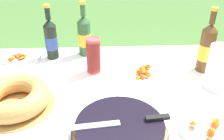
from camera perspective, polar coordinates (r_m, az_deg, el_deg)
name	(u,v)px	position (r m, az deg, el deg)	size (l,w,h in m)	color
garden_table	(98,111)	(1.17, -3.33, -9.43)	(1.63, 1.08, 0.76)	brown
tablecloth	(97,102)	(1.13, -3.42, -7.25)	(1.64, 1.09, 0.10)	white
berry_tart	(120,129)	(0.94, 1.78, -13.43)	(0.36, 0.36, 0.06)	#38383D
serving_knife	(128,121)	(0.92, 3.65, -11.63)	(0.38, 0.07, 0.01)	silver
bundt_cake	(15,98)	(1.13, -21.38, -5.89)	(0.33, 0.33, 0.09)	#B78447
cup_stack	(93,56)	(1.28, -4.28, 3.27)	(0.07, 0.07, 0.19)	#E04C47
cider_bottle_green	(84,36)	(1.46, -6.34, 7.84)	(0.08, 0.08, 0.32)	#2D562D
cider_bottle_amber	(207,48)	(1.36, 20.81, 4.77)	(0.08, 0.08, 0.34)	brown
juice_bottle_red	(51,39)	(1.45, -13.77, 6.95)	(0.07, 0.07, 0.31)	black
snack_plate_near	(211,132)	(1.02, 21.78, -12.96)	(0.24, 0.24, 0.05)	white
snack_plate_left	(22,58)	(1.52, -19.97, 2.64)	(0.22, 0.22, 0.06)	white
snack_plate_right	(142,73)	(1.29, 6.92, -0.63)	(0.21, 0.21, 0.06)	white
paper_towel_roll	(219,68)	(1.24, 23.21, 0.44)	(0.11, 0.11, 0.21)	white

